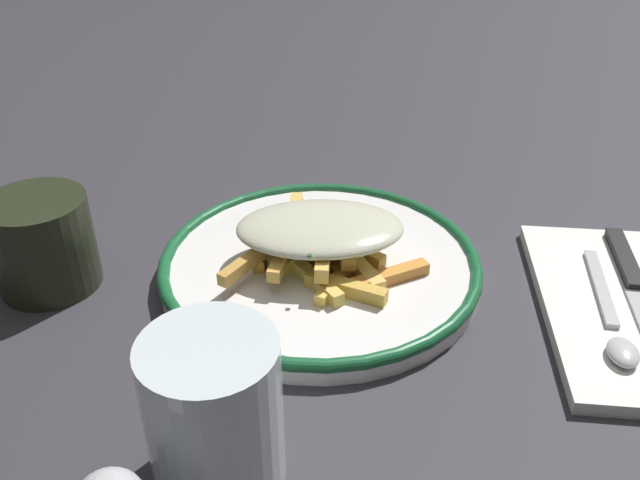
# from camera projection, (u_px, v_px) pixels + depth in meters

# --- Properties ---
(ground_plane) EXTENTS (2.60, 2.60, 0.00)m
(ground_plane) POSITION_uv_depth(u_px,v_px,m) (320.00, 274.00, 0.58)
(ground_plane) COLOR #333138
(plate) EXTENTS (0.28, 0.28, 0.02)m
(plate) POSITION_uv_depth(u_px,v_px,m) (320.00, 264.00, 0.57)
(plate) COLOR white
(plate) RESTS_ON ground_plane
(fries_heap) EXTENTS (0.17, 0.17, 0.04)m
(fries_heap) POSITION_uv_depth(u_px,v_px,m) (321.00, 235.00, 0.56)
(fries_heap) COLOR gold
(fries_heap) RESTS_ON plate
(napkin) EXTENTS (0.16, 0.24, 0.01)m
(napkin) POSITION_uv_depth(u_px,v_px,m) (639.00, 309.00, 0.53)
(napkin) COLOR white
(napkin) RESTS_ON ground_plane
(knife) EXTENTS (0.02, 0.21, 0.01)m
(knife) POSITION_uv_depth(u_px,v_px,m) (636.00, 287.00, 0.54)
(knife) COLOR black
(knife) RESTS_ON napkin
(spoon) EXTENTS (0.02, 0.15, 0.01)m
(spoon) POSITION_uv_depth(u_px,v_px,m) (613.00, 324.00, 0.50)
(spoon) COLOR silver
(spoon) RESTS_ON napkin
(water_glass) EXTENTS (0.08, 0.08, 0.10)m
(water_glass) POSITION_uv_depth(u_px,v_px,m) (214.00, 413.00, 0.37)
(water_glass) COLOR silver
(water_glass) RESTS_ON ground_plane
(coffee_mug) EXTENTS (0.11, 0.08, 0.08)m
(coffee_mug) POSITION_uv_depth(u_px,v_px,m) (41.00, 243.00, 0.55)
(coffee_mug) COLOR #262C1B
(coffee_mug) RESTS_ON ground_plane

